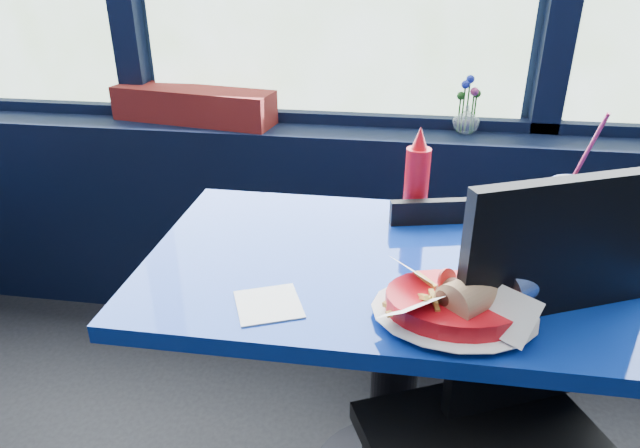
{
  "coord_description": "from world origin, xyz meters",
  "views": [
    {
      "loc": [
        0.28,
        0.83,
        1.41
      ],
      "look_at": [
        0.11,
        1.98,
        0.84
      ],
      "focal_mm": 32.0,
      "sensor_mm": 36.0,
      "label": 1
    }
  ],
  "objects": [
    {
      "name": "window_sill",
      "position": [
        0.0,
        2.87,
        0.4
      ],
      "size": [
        5.0,
        0.26,
        0.8
      ],
      "primitive_type": "cube",
      "color": "black",
      "rests_on": "ground"
    },
    {
      "name": "near_table",
      "position": [
        0.3,
        2.0,
        0.57
      ],
      "size": [
        1.2,
        0.7,
        0.75
      ],
      "color": "black",
      "rests_on": "ground"
    },
    {
      "name": "chair_near_front",
      "position": [
        0.55,
        1.73,
        0.6
      ],
      "size": [
        0.62,
        0.62,
        1.04
      ],
      "rotation": [
        0.0,
        0.0,
        0.43
      ],
      "color": "black",
      "rests_on": "ground"
    },
    {
      "name": "chair_near_back",
      "position": [
        0.46,
        2.33,
        0.47
      ],
      "size": [
        0.45,
        0.45,
        0.82
      ],
      "rotation": [
        0.0,
        0.0,
        3.38
      ],
      "color": "black",
      "rests_on": "ground"
    },
    {
      "name": "planter_box",
      "position": [
        -0.52,
        2.88,
        0.86
      ],
      "size": [
        0.65,
        0.26,
        0.13
      ],
      "primitive_type": "cube",
      "rotation": [
        0.0,
        0.0,
        -0.17
      ],
      "color": "maroon",
      "rests_on": "window_sill"
    },
    {
      "name": "flower_vase",
      "position": [
        0.5,
        2.89,
        0.86
      ],
      "size": [
        0.12,
        0.12,
        0.2
      ],
      "rotation": [
        0.0,
        0.0,
        0.2
      ],
      "color": "silver",
      "rests_on": "window_sill"
    },
    {
      "name": "food_basket",
      "position": [
        0.41,
        1.79,
        0.79
      ],
      "size": [
        0.35,
        0.35,
        0.11
      ],
      "rotation": [
        0.0,
        0.0,
        0.37
      ],
      "color": "red",
      "rests_on": "near_table"
    },
    {
      "name": "ketchup_bottle",
      "position": [
        0.32,
        2.27,
        0.86
      ],
      "size": [
        0.07,
        0.07,
        0.25
      ],
      "color": "red",
      "rests_on": "near_table"
    },
    {
      "name": "soda_cup",
      "position": [
        0.69,
        2.16,
        0.83
      ],
      "size": [
        0.1,
        0.1,
        0.34
      ],
      "rotation": [
        0.0,
        0.0,
        0.09
      ],
      "color": "navy",
      "rests_on": "near_table"
    },
    {
      "name": "napkin",
      "position": [
        0.03,
        1.77,
        0.75
      ],
      "size": [
        0.17,
        0.17,
        0.0
      ],
      "primitive_type": "cube",
      "rotation": [
        0.0,
        0.0,
        0.4
      ],
      "color": "white",
      "rests_on": "near_table"
    }
  ]
}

